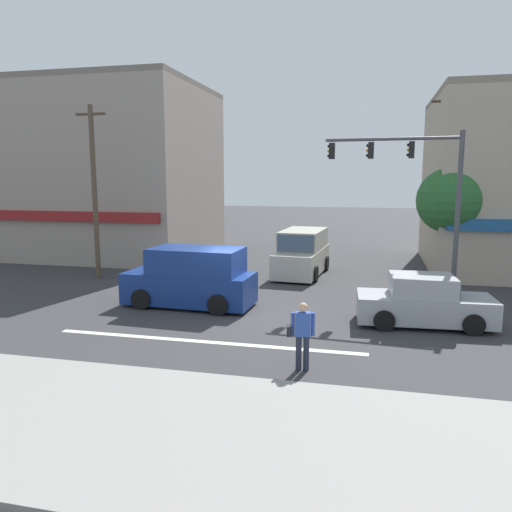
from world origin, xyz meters
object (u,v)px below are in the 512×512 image
Objects in this scene: utility_pole_far_right at (443,183)px; street_tree at (450,201)px; utility_pole_near_left at (94,190)px; van_crossing_leftbound at (192,278)px; traffic_light_mast at (421,185)px; van_approaching_near at (302,254)px; pedestrian_foreground_with_bag at (302,332)px; sedan_crossing_center at (424,303)px.

street_tree is at bearing -82.95° from utility_pole_far_right.
utility_pole_near_left reaches higher than van_crossing_leftbound.
van_approaching_near is at bearing 140.58° from traffic_light_mast.
pedestrian_foreground_with_bag is at bearing -112.34° from traffic_light_mast.
van_approaching_near is 1.13× the size of sedan_crossing_center.
utility_pole_near_left is at bearing 147.96° from van_crossing_leftbound.
sedan_crossing_center is (13.77, -4.23, -3.28)m from utility_pole_near_left.
utility_pole_near_left is 9.88m from van_approaching_near.
utility_pole_far_right is 7.21m from van_approaching_near.
sedan_crossing_center is at bearing -17.09° from utility_pole_near_left.
pedestrian_foreground_with_bag is at bearing -112.07° from street_tree.
van_approaching_near is 8.69m from sedan_crossing_center.
traffic_light_mast reaches higher than van_crossing_leftbound.
traffic_light_mast is (13.77, -0.99, 0.31)m from utility_pole_near_left.
van_approaching_near is 11.88m from pedestrian_foreground_with_bag.
van_crossing_leftbound is at bearing -139.35° from utility_pole_far_right.
van_crossing_leftbound is at bearing -161.08° from traffic_light_mast.
street_tree reaches higher than pedestrian_foreground_with_bag.
van_crossing_leftbound is 7.33m from van_approaching_near.
van_crossing_leftbound is 0.99× the size of van_approaching_near.
utility_pole_near_left reaches higher than sedan_crossing_center.
van_approaching_near is at bearing 65.56° from van_crossing_leftbound.
traffic_light_mast is 8.95m from van_crossing_leftbound.
van_approaching_near reaches higher than sedan_crossing_center.
utility_pole_far_right is 1.34× the size of traffic_light_mast.
traffic_light_mast is at bearing 89.86° from sedan_crossing_center.
street_tree is at bearing 67.93° from pedestrian_foreground_with_bag.
traffic_light_mast is 1.32× the size of van_crossing_leftbound.
utility_pole_far_right is at bearing 11.85° from van_approaching_near.
utility_pole_far_right is 5.48m from traffic_light_mast.
utility_pole_near_left is 13.81m from traffic_light_mast.
pedestrian_foreground_with_bag is at bearing -125.04° from sedan_crossing_center.
sedan_crossing_center is at bearing 54.96° from pedestrian_foreground_with_bag.
traffic_light_mast reaches higher than sedan_crossing_center.
van_approaching_near is at bearing 97.91° from pedestrian_foreground_with_bag.
traffic_light_mast is (-1.44, -5.29, -0.01)m from utility_pole_far_right.
sedan_crossing_center is at bearing -102.41° from street_tree.
utility_pole_far_right reaches higher than sedan_crossing_center.
utility_pole_near_left is 7.57m from van_crossing_leftbound.
utility_pole_far_right is at bearing 97.05° from street_tree.
traffic_light_mast is 1.31× the size of van_approaching_near.
van_crossing_leftbound is (-7.87, -2.70, -3.30)m from traffic_light_mast.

